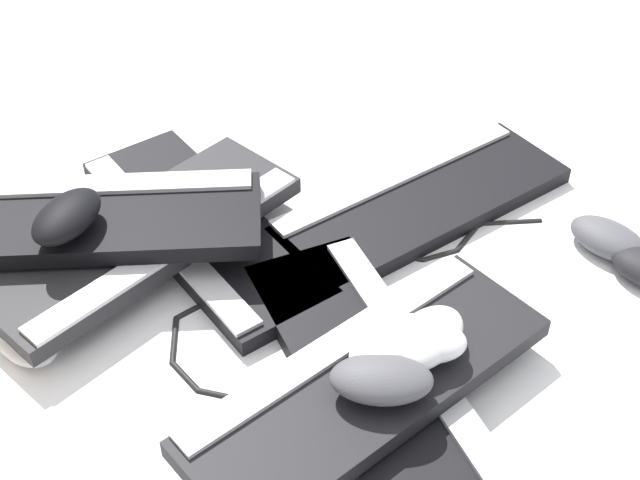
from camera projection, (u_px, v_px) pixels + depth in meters
name	position (u px, v px, depth m)	size (l,w,h in m)	color
ground_plane	(307.00, 312.00, 1.12)	(3.20, 3.20, 0.00)	white
keyboard_0	(419.00, 202.00, 1.26)	(0.46, 0.26, 0.03)	black
keyboard_1	(201.00, 229.00, 1.22)	(0.26, 0.46, 0.03)	black
keyboard_2	(373.00, 375.00, 1.03)	(0.33, 0.46, 0.03)	black
keyboard_3	(145.00, 238.00, 1.16)	(0.45, 0.18, 0.03)	#232326
keyboard_4	(89.00, 219.00, 1.14)	(0.41, 0.43, 0.03)	black
keyboard_5	(366.00, 382.00, 0.98)	(0.46, 0.23, 0.03)	black
mouse_0	(608.00, 239.00, 1.19)	(0.11, 0.07, 0.04)	#4C4C51
mouse_1	(381.00, 379.00, 0.94)	(0.11, 0.07, 0.04)	#4C4C51
mouse_3	(25.00, 336.00, 1.06)	(0.11, 0.07, 0.04)	#B7B7BC
mouse_4	(392.00, 344.00, 0.97)	(0.11, 0.07, 0.04)	silver
mouse_5	(417.00, 339.00, 0.98)	(0.11, 0.07, 0.04)	silver
mouse_6	(426.00, 338.00, 0.98)	(0.11, 0.07, 0.04)	silver
mouse_7	(67.00, 216.00, 1.09)	(0.11, 0.07, 0.04)	black
cable_0	(325.00, 279.00, 1.16)	(0.53, 0.27, 0.01)	black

